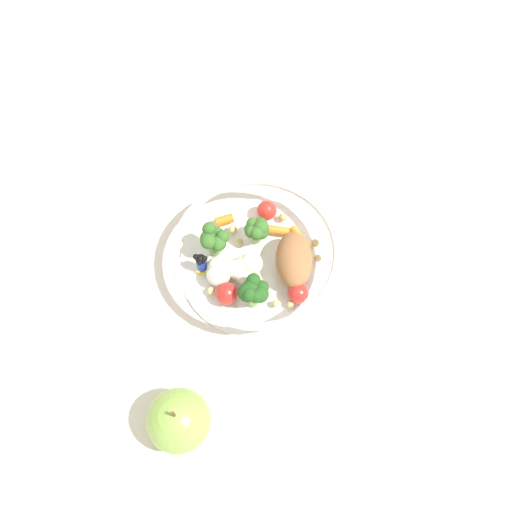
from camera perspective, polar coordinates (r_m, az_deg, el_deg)
The scene contains 3 objects.
ground_plane at distance 0.72m, azimuth 0.62°, elevation 0.09°, with size 2.40×2.40×0.00m, color silver.
food_container at distance 0.68m, azimuth 0.01°, elevation -0.26°, with size 0.21×0.21×0.06m.
loose_apple at distance 0.62m, azimuth -8.29°, elevation -17.05°, with size 0.07×0.07×0.08m.
Camera 1 is at (0.03, 0.31, 0.65)m, focal length 37.34 mm.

